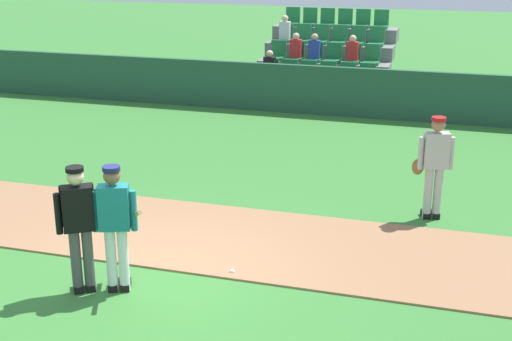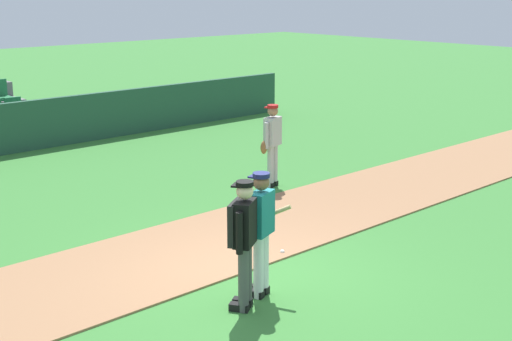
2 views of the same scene
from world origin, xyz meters
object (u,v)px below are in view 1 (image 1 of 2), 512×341
object	(u,v)px
runner_grey_jersey	(434,164)
baseball	(232,271)
batter_teal_jersey	(116,224)
umpire_home_plate	(79,222)

from	to	relation	value
runner_grey_jersey	baseball	xyz separation A→B (m)	(-2.55, -2.93, -0.93)
batter_teal_jersey	baseball	distance (m)	1.83
batter_teal_jersey	runner_grey_jersey	bearing A→B (deg)	44.84
umpire_home_plate	baseball	bearing A→B (deg)	30.92
umpire_home_plate	baseball	world-z (taller)	umpire_home_plate
batter_teal_jersey	umpire_home_plate	bearing A→B (deg)	-161.72
runner_grey_jersey	batter_teal_jersey	bearing A→B (deg)	-135.16
umpire_home_plate	runner_grey_jersey	size ratio (longest dim) A/B	1.00
umpire_home_plate	runner_grey_jersey	xyz separation A→B (m)	(4.29, 3.97, -0.04)
umpire_home_plate	runner_grey_jersey	bearing A→B (deg)	42.77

